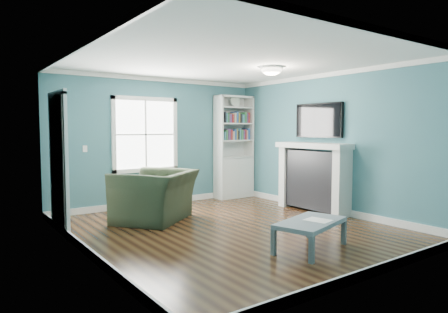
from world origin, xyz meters
TOP-DOWN VIEW (x-y plane):
  - floor at (0.00, 0.00)m, footprint 5.00×5.00m
  - room_walls at (0.00, 0.00)m, footprint 5.00×5.00m
  - trim at (0.00, 0.00)m, footprint 4.50×5.00m
  - window at (-0.30, 2.49)m, footprint 1.40×0.06m
  - bookshelf at (1.77, 2.30)m, footprint 0.90×0.35m
  - fireplace at (2.08, 0.20)m, footprint 0.44×1.58m
  - tv at (2.20, 0.20)m, footprint 0.06×1.10m
  - door at (-2.22, 1.40)m, footprint 0.12×0.98m
  - ceiling_fixture at (0.90, 0.10)m, footprint 0.38×0.38m
  - light_switch at (-1.50, 2.48)m, footprint 0.08×0.01m
  - recliner at (-0.70, 1.24)m, footprint 1.55×1.47m
  - coffee_table at (0.20, -1.43)m, footprint 1.16×0.84m
  - paper_sheet at (0.30, -1.48)m, footprint 0.31×0.37m

SIDE VIEW (x-z plane):
  - floor at x=0.00m, z-range 0.00..0.00m
  - coffee_table at x=0.20m, z-range 0.14..0.52m
  - paper_sheet at x=0.30m, z-range 0.38..0.38m
  - recliner at x=-0.70m, z-range 0.00..1.14m
  - fireplace at x=2.08m, z-range -0.01..1.29m
  - bookshelf at x=1.77m, z-range -0.23..2.08m
  - door at x=-2.22m, z-range -0.01..2.16m
  - light_switch at x=-1.50m, z-range 1.14..1.26m
  - trim at x=0.00m, z-range -0.06..2.54m
  - window at x=-0.30m, z-range 0.70..2.20m
  - room_walls at x=0.00m, z-range -0.92..4.08m
  - tv at x=2.20m, z-range 1.40..2.05m
  - ceiling_fixture at x=0.90m, z-range 2.47..2.63m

